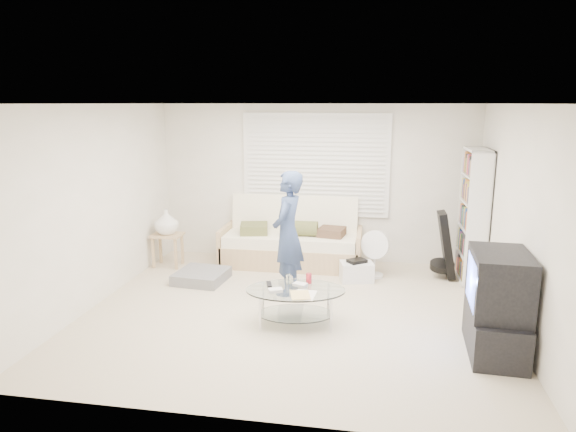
% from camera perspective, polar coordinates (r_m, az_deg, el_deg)
% --- Properties ---
extents(ground, '(5.00, 5.00, 0.00)m').
position_cam_1_polar(ground, '(6.42, 0.57, -10.56)').
color(ground, beige).
rests_on(ground, ground).
extents(room_shell, '(5.02, 4.52, 2.51)m').
position_cam_1_polar(room_shell, '(6.44, 1.28, 4.61)').
color(room_shell, beige).
rests_on(room_shell, ground).
extents(window_blinds, '(2.32, 0.08, 1.62)m').
position_cam_1_polar(window_blinds, '(8.14, 3.07, 5.67)').
color(window_blinds, silver).
rests_on(window_blinds, ground).
extents(futon_sofa, '(2.18, 0.88, 1.06)m').
position_cam_1_polar(futon_sofa, '(8.10, 0.40, -3.00)').
color(futon_sofa, tan).
rests_on(futon_sofa, ground).
extents(grey_floor_pillow, '(0.74, 0.74, 0.15)m').
position_cam_1_polar(grey_floor_pillow, '(7.52, -9.58, -6.60)').
color(grey_floor_pillow, slate).
rests_on(grey_floor_pillow, ground).
extents(side_table, '(0.46, 0.37, 0.90)m').
position_cam_1_polar(side_table, '(8.15, -13.34, -0.92)').
color(side_table, tan).
rests_on(side_table, ground).
extents(bookshelf, '(0.30, 0.80, 1.90)m').
position_cam_1_polar(bookshelf, '(7.73, 19.84, 0.04)').
color(bookshelf, white).
rests_on(bookshelf, ground).
extents(guitar_case, '(0.36, 0.36, 0.97)m').
position_cam_1_polar(guitar_case, '(7.78, 17.07, -3.59)').
color(guitar_case, black).
rests_on(guitar_case, ground).
extents(floor_fan, '(0.44, 0.29, 0.71)m').
position_cam_1_polar(floor_fan, '(7.63, 9.58, -3.69)').
color(floor_fan, white).
rests_on(floor_fan, ground).
extents(storage_bin, '(0.52, 0.42, 0.32)m').
position_cam_1_polar(storage_bin, '(7.48, 7.63, -6.07)').
color(storage_bin, white).
rests_on(storage_bin, ground).
extents(tv_unit, '(0.58, 1.00, 1.06)m').
position_cam_1_polar(tv_unit, '(5.66, 22.22, -9.13)').
color(tv_unit, black).
rests_on(tv_unit, ground).
extents(coffee_table, '(1.24, 0.89, 0.54)m').
position_cam_1_polar(coffee_table, '(5.96, 0.83, -8.88)').
color(coffee_table, silver).
rests_on(coffee_table, ground).
extents(standing_person, '(0.49, 0.66, 1.66)m').
position_cam_1_polar(standing_person, '(6.75, -0.03, -1.97)').
color(standing_person, navy).
rests_on(standing_person, ground).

